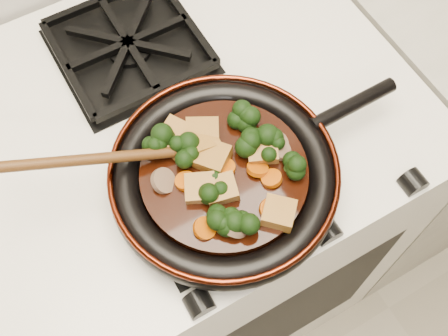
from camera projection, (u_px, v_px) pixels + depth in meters
stove at (187, 222)px, 1.27m from camera, size 0.76×0.60×0.90m
burner_grate_front at (214, 182)px, 0.80m from camera, size 0.23×0.23×0.03m
burner_grate_back at (129, 46)px, 0.91m from camera, size 0.23×0.23×0.03m
skillet at (225, 176)px, 0.77m from camera, size 0.44×0.32×0.05m
braising_sauce at (224, 175)px, 0.76m from camera, size 0.23×0.23×0.02m
tofu_cube_0 at (279, 213)px, 0.72m from camera, size 0.06×0.06×0.02m
tofu_cube_1 at (213, 158)px, 0.75m from camera, size 0.06×0.06×0.03m
tofu_cube_2 at (175, 137)px, 0.77m from camera, size 0.06×0.06×0.03m
tofu_cube_3 at (202, 143)px, 0.76m from camera, size 0.05×0.04×0.03m
tofu_cube_4 at (201, 189)px, 0.73m from camera, size 0.05×0.05×0.03m
tofu_cube_5 at (202, 134)px, 0.77m from camera, size 0.06×0.06×0.02m
tofu_cube_6 at (221, 190)px, 0.73m from camera, size 0.05×0.05×0.03m
tofu_cube_7 at (263, 150)px, 0.76m from camera, size 0.06×0.05×0.03m
broccoli_floret_0 at (185, 153)px, 0.76m from camera, size 0.06×0.07×0.06m
broccoli_floret_1 at (289, 164)px, 0.75m from camera, size 0.08×0.08×0.07m
broccoli_floret_2 at (234, 222)px, 0.71m from camera, size 0.08×0.07×0.07m
broccoli_floret_3 at (270, 146)px, 0.76m from camera, size 0.09×0.08×0.07m
broccoli_floret_4 at (221, 221)px, 0.71m from camera, size 0.08×0.08×0.05m
broccoli_floret_5 at (247, 142)px, 0.76m from camera, size 0.09×0.09×0.07m
broccoli_floret_6 at (163, 147)px, 0.76m from camera, size 0.09×0.09×0.07m
broccoli_floret_7 at (216, 187)px, 0.73m from camera, size 0.09×0.08×0.07m
broccoli_floret_8 at (243, 119)px, 0.78m from camera, size 0.08×0.08×0.06m
carrot_coin_0 at (224, 168)px, 0.75m from camera, size 0.03×0.03×0.02m
carrot_coin_1 at (270, 209)px, 0.72m from camera, size 0.03×0.03×0.02m
carrot_coin_2 at (186, 181)px, 0.74m from camera, size 0.03×0.03×0.01m
carrot_coin_3 at (205, 228)px, 0.71m from camera, size 0.03×0.03×0.02m
carrot_coin_4 at (272, 178)px, 0.74m from camera, size 0.03×0.03×0.02m
carrot_coin_5 at (257, 169)px, 0.75m from camera, size 0.03×0.03×0.02m
mushroom_slice_0 at (276, 143)px, 0.77m from camera, size 0.05×0.05×0.03m
mushroom_slice_1 at (163, 181)px, 0.74m from camera, size 0.05×0.05×0.03m
mushroom_slice_2 at (280, 149)px, 0.76m from camera, size 0.04×0.04×0.02m
mushroom_slice_3 at (234, 226)px, 0.71m from camera, size 0.05×0.05×0.03m
wooden_spoon at (134, 155)px, 0.74m from camera, size 0.16×0.07×0.26m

